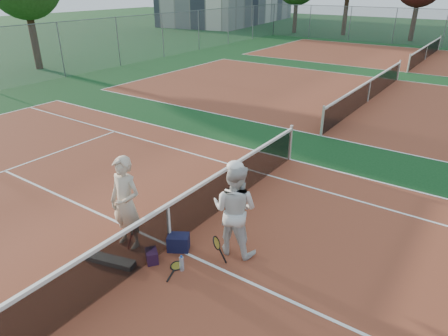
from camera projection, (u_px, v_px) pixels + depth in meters
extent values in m
plane|color=#0F3917|center=(170.00, 246.00, 8.26)|extent=(130.00, 130.00, 0.00)
cube|color=brown|center=(170.00, 246.00, 8.26)|extent=(23.77, 10.97, 0.01)
cube|color=brown|center=(367.00, 102.00, 18.31)|extent=(23.77, 10.97, 0.01)
cube|color=brown|center=(425.00, 59.00, 28.36)|extent=(23.77, 10.97, 0.01)
imported|color=beige|center=(126.00, 203.00, 7.92)|extent=(0.75, 0.53, 1.97)
imported|color=silver|center=(235.00, 210.00, 7.74)|extent=(1.03, 0.85, 1.93)
cube|color=black|center=(178.00, 242.00, 8.10)|extent=(0.52, 0.48, 0.34)
cube|color=black|center=(152.00, 256.00, 7.76)|extent=(0.38, 0.36, 0.25)
cube|color=#65605B|center=(110.00, 261.00, 7.75)|extent=(1.05, 0.50, 0.11)
cylinder|color=#C8E3FE|center=(182.00, 264.00, 7.51)|extent=(0.09, 0.09, 0.30)
cylinder|color=#382314|center=(296.00, 11.00, 42.76)|extent=(0.44, 0.44, 4.49)
cylinder|color=#382314|center=(346.00, 9.00, 40.64)|extent=(0.44, 0.44, 5.07)
cylinder|color=#382314|center=(415.00, 16.00, 36.63)|extent=(0.44, 0.44, 4.42)
cylinder|color=#382314|center=(33.00, 32.00, 24.43)|extent=(0.44, 0.44, 4.41)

